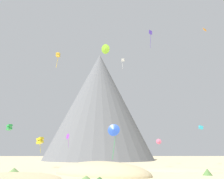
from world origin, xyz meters
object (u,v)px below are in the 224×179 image
at_px(bush_far_right, 207,172).
at_px(kite_gold_mid, 58,55).
at_px(bush_mid_center, 100,178).
at_px(rock_massif, 97,108).
at_px(kite_yellow_low, 40,141).
at_px(kite_blue_low, 114,130).
at_px(kite_green_low, 9,127).
at_px(kite_rainbow_low, 159,142).
at_px(kite_indigo_high, 150,34).
at_px(kite_white_high, 123,60).
at_px(bush_near_left, 86,179).
at_px(kite_lime_high, 105,49).
at_px(kite_orange_high, 205,30).
at_px(kite_cyan_low, 201,127).
at_px(kite_violet_low, 68,137).
at_px(bush_near_right, 14,171).

distance_m(bush_far_right, kite_gold_mid, 38.44).
relative_size(bush_mid_center, bush_far_right, 0.68).
relative_size(rock_massif, kite_yellow_low, 18.92).
xyz_separation_m(kite_blue_low, kite_green_low, (-18.44, -4.12, 0.13)).
height_order(bush_mid_center, kite_rainbow_low, kite_rainbow_low).
relative_size(kite_indigo_high, kite_gold_mid, 1.46).
relative_size(kite_white_high, kite_rainbow_low, 2.02).
bearing_deg(bush_mid_center, bush_near_left, -121.89).
distance_m(bush_near_left, kite_lime_high, 35.77).
distance_m(kite_green_low, kite_yellow_low, 18.10).
xyz_separation_m(bush_near_left, kite_blue_low, (3.82, 15.42, 7.37)).
relative_size(bush_near_left, kite_orange_high, 2.21).
bearing_deg(kite_cyan_low, kite_white_high, 106.18).
bearing_deg(bush_mid_center, kite_white_high, 81.27).
height_order(kite_gold_mid, kite_blue_low, kite_gold_mid).
distance_m(kite_gold_mid, kite_yellow_low, 21.45).
distance_m(kite_gold_mid, kite_white_high, 25.86).
height_order(bush_near_left, kite_violet_low, kite_violet_low).
bearing_deg(kite_white_high, bush_near_right, -109.75).
bearing_deg(bush_near_left, kite_blue_low, 76.10).
bearing_deg(bush_mid_center, rock_massif, 92.82).
bearing_deg(bush_near_right, bush_near_left, -41.11).
bearing_deg(kite_violet_low, bush_near_right, 136.80).
bearing_deg(kite_green_low, kite_gold_mid, 3.02).
bearing_deg(rock_massif, kite_white_high, -77.78).
height_order(kite_cyan_low, kite_green_low, kite_cyan_low).
distance_m(kite_indigo_high, kite_blue_low, 31.36).
xyz_separation_m(bush_mid_center, kite_white_high, (5.66, 36.83, 30.97)).
bearing_deg(kite_lime_high, bush_mid_center, -57.02).
bearing_deg(kite_green_low, kite_rainbow_low, -8.32).
distance_m(bush_mid_center, kite_gold_mid, 32.00).
distance_m(kite_lime_high, kite_white_high, 17.67).
xyz_separation_m(kite_white_high, kite_blue_low, (-3.47, -24.03, -23.42)).
bearing_deg(bush_mid_center, kite_green_low, 151.89).
xyz_separation_m(kite_gold_mid, kite_rainbow_low, (26.66, 23.20, -18.30)).
distance_m(bush_far_right, kite_cyan_low, 41.53).
xyz_separation_m(kite_cyan_low, kite_white_high, (-25.20, -7.40, 19.92)).
distance_m(kite_cyan_low, kite_violet_low, 43.05).
distance_m(bush_near_left, kite_white_high, 50.56).
bearing_deg(kite_rainbow_low, kite_violet_low, -176.59).
distance_m(kite_blue_low, kite_green_low, 18.90).
bearing_deg(kite_indigo_high, bush_near_left, -93.62).
bearing_deg(kite_gold_mid, kite_orange_high, -166.13).
distance_m(kite_cyan_low, kite_rainbow_low, 15.61).
bearing_deg(bush_near_right, kite_orange_high, 16.03).
bearing_deg(kite_gold_mid, kite_yellow_low, -51.54).
xyz_separation_m(kite_orange_high, kite_blue_low, (-22.84, -7.54, -25.33)).
relative_size(kite_lime_high, kite_green_low, 2.20).
xyz_separation_m(bush_near_right, kite_orange_high, (39.85, 11.45, 32.56)).
xyz_separation_m(bush_mid_center, bush_far_right, (17.27, 6.48, 0.32)).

